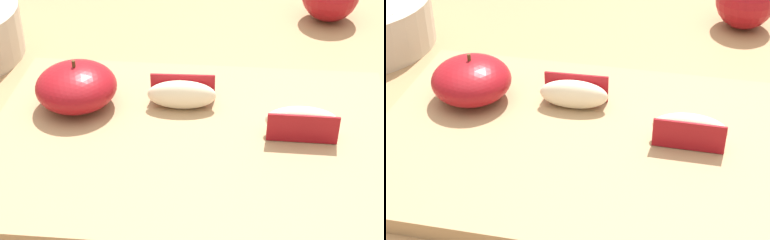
# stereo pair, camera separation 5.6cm
# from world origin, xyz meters

# --- Properties ---
(dining_table) EXTENTS (1.10, 0.88, 0.77)m
(dining_table) POSITION_xyz_m (0.00, 0.00, 0.65)
(dining_table) COLOR #9E754C
(dining_table) RESTS_ON ground_plane
(cutting_board) EXTENTS (0.41, 0.29, 0.02)m
(cutting_board) POSITION_xyz_m (-0.05, -0.05, 0.78)
(cutting_board) COLOR #A37F56
(cutting_board) RESTS_ON dining_table
(apple_half_skin_up) EXTENTS (0.08, 0.08, 0.05)m
(apple_half_skin_up) POSITION_xyz_m (-0.18, -0.01, 0.81)
(apple_half_skin_up) COLOR maroon
(apple_half_skin_up) RESTS_ON cutting_board
(apple_wedge_front) EXTENTS (0.07, 0.03, 0.03)m
(apple_wedge_front) POSITION_xyz_m (0.05, -0.04, 0.80)
(apple_wedge_front) COLOR beige
(apple_wedge_front) RESTS_ON cutting_board
(apple_wedge_middle) EXTENTS (0.07, 0.03, 0.03)m
(apple_wedge_middle) POSITION_xyz_m (-0.07, 0.00, 0.80)
(apple_wedge_middle) COLOR beige
(apple_wedge_middle) RESTS_ON cutting_board
(whole_apple_red_delicious) EXTENTS (0.08, 0.08, 0.09)m
(whole_apple_red_delicious) POSITION_xyz_m (0.11, 0.27, 0.81)
(whole_apple_red_delicious) COLOR maroon
(whole_apple_red_delicious) RESTS_ON dining_table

